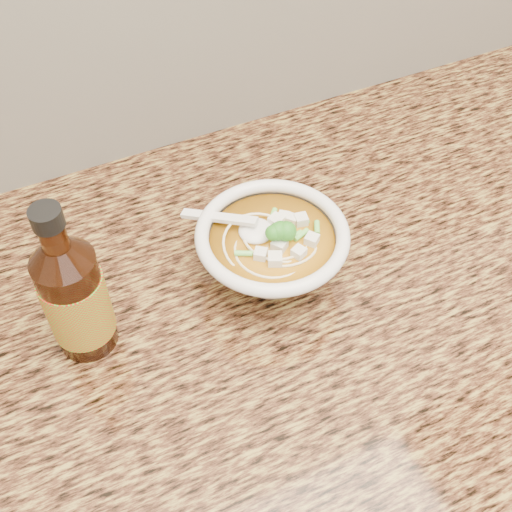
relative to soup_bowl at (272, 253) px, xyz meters
name	(u,v)px	position (x,y,z in m)	size (l,w,h in m)	color
cabinet	(324,434)	(0.10, -0.03, -0.51)	(4.00, 0.65, 0.86)	#352010
counter_slab	(353,274)	(0.10, -0.03, -0.06)	(4.00, 0.68, 0.04)	olive
soup_bowl	(272,253)	(0.00, 0.00, 0.00)	(0.17, 0.17, 0.10)	white
hot_sauce_bottle	(75,297)	(-0.22, 0.00, 0.03)	(0.07, 0.07, 0.20)	#371607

